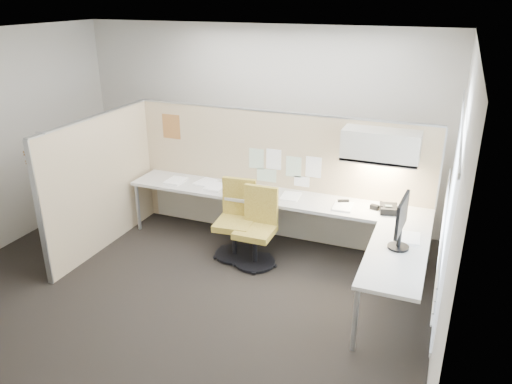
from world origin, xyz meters
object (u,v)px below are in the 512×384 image
at_px(phone, 388,209).
at_px(chair_left, 257,230).
at_px(desk, 293,212).
at_px(monitor, 401,220).
at_px(chair_right, 236,222).

bearing_deg(phone, chair_left, -174.17).
height_order(desk, monitor, monitor).
height_order(chair_left, phone, chair_left).
distance_m(desk, monitor, 1.62).
relative_size(desk, phone, 16.49).
bearing_deg(desk, chair_right, -159.75).
bearing_deg(chair_right, phone, 5.92).
height_order(chair_right, phone, chair_right).
relative_size(chair_left, chair_right, 0.98).
bearing_deg(desk, monitor, -28.31).
xyz_separation_m(monitor, phone, (-0.23, 0.86, -0.27)).
relative_size(chair_right, phone, 4.06).
bearing_deg(chair_left, chair_right, 162.60).
xyz_separation_m(chair_left, monitor, (1.73, -0.39, 0.60)).
bearing_deg(monitor, chair_right, 80.82).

